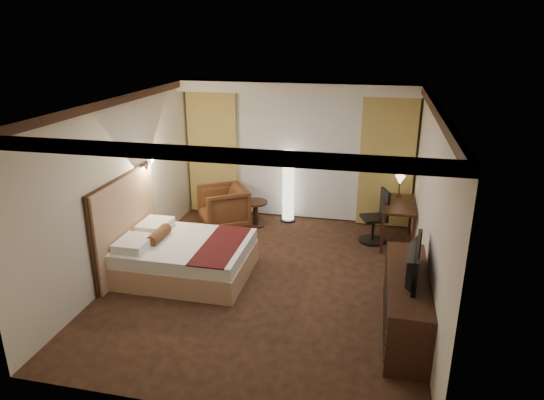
% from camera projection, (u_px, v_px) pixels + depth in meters
% --- Properties ---
extents(floor, '(4.50, 5.50, 0.01)m').
position_uv_depth(floor, '(266.00, 279.00, 7.39)').
color(floor, black).
rests_on(floor, ground).
extents(ceiling, '(4.50, 5.50, 0.01)m').
position_uv_depth(ceiling, '(266.00, 101.00, 6.49)').
color(ceiling, white).
rests_on(ceiling, back_wall).
extents(back_wall, '(4.50, 0.02, 2.70)m').
position_uv_depth(back_wall, '(298.00, 151.00, 9.47)').
color(back_wall, beige).
rests_on(back_wall, floor).
extents(left_wall, '(0.02, 5.50, 2.70)m').
position_uv_depth(left_wall, '(123.00, 186.00, 7.40)').
color(left_wall, beige).
rests_on(left_wall, floor).
extents(right_wall, '(0.02, 5.50, 2.70)m').
position_uv_depth(right_wall, '(429.00, 208.00, 6.48)').
color(right_wall, beige).
rests_on(right_wall, floor).
extents(crown_molding, '(4.50, 5.50, 0.12)m').
position_uv_depth(crown_molding, '(266.00, 105.00, 6.51)').
color(crown_molding, black).
rests_on(crown_molding, ceiling).
extents(soffit, '(4.50, 0.50, 0.20)m').
position_uv_depth(soffit, '(297.00, 87.00, 8.82)').
color(soffit, white).
rests_on(soffit, ceiling).
extents(curtain_sheer, '(2.48, 0.04, 2.45)m').
position_uv_depth(curtain_sheer, '(297.00, 157.00, 9.43)').
color(curtain_sheer, silver).
rests_on(curtain_sheer, back_wall).
extents(curtain_left_drape, '(1.00, 0.14, 2.45)m').
position_uv_depth(curtain_left_drape, '(213.00, 153.00, 9.72)').
color(curtain_left_drape, tan).
rests_on(curtain_left_drape, back_wall).
extents(curtain_right_drape, '(1.00, 0.14, 2.45)m').
position_uv_depth(curtain_right_drape, '(387.00, 163.00, 9.03)').
color(curtain_right_drape, tan).
rests_on(curtain_right_drape, back_wall).
extents(wall_sconce, '(0.24, 0.24, 0.24)m').
position_uv_depth(wall_sconce, '(150.00, 159.00, 7.87)').
color(wall_sconce, white).
rests_on(wall_sconce, left_wall).
extents(bed, '(1.91, 1.49, 0.56)m').
position_uv_depth(bed, '(187.00, 258.00, 7.46)').
color(bed, white).
rests_on(bed, floor).
extents(headboard, '(0.12, 1.79, 1.50)m').
position_uv_depth(headboard, '(126.00, 225.00, 7.50)').
color(headboard, tan).
rests_on(headboard, floor).
extents(armchair, '(1.11, 1.13, 0.86)m').
position_uv_depth(armchair, '(223.00, 205.00, 9.26)').
color(armchair, '#533618').
rests_on(armchair, floor).
extents(side_table, '(0.46, 0.46, 0.50)m').
position_uv_depth(side_table, '(256.00, 214.00, 9.32)').
color(side_table, black).
rests_on(side_table, floor).
extents(floor_lamp, '(0.30, 0.30, 1.44)m').
position_uv_depth(floor_lamp, '(288.00, 186.00, 9.42)').
color(floor_lamp, white).
rests_on(floor_lamp, floor).
extents(desk, '(0.55, 1.10, 0.75)m').
position_uv_depth(desk, '(397.00, 223.00, 8.54)').
color(desk, black).
rests_on(desk, floor).
extents(desk_lamp, '(0.18, 0.18, 0.34)m').
position_uv_depth(desk_lamp, '(399.00, 187.00, 8.72)').
color(desk_lamp, '#FFD899').
rests_on(desk_lamp, desk).
extents(office_chair, '(0.61, 0.61, 0.98)m').
position_uv_depth(office_chair, '(374.00, 216.00, 8.54)').
color(office_chair, black).
rests_on(office_chair, floor).
extents(dresser, '(0.50, 1.97, 0.76)m').
position_uv_depth(dresser, '(406.00, 303.00, 6.05)').
color(dresser, black).
rests_on(dresser, floor).
extents(television, '(0.70, 1.09, 0.13)m').
position_uv_depth(television, '(409.00, 254.00, 5.83)').
color(television, black).
rests_on(television, dresser).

